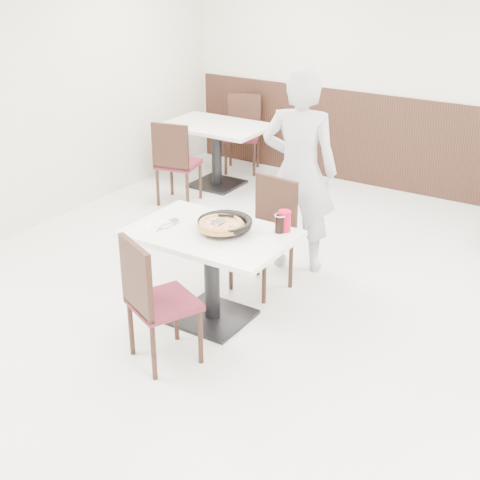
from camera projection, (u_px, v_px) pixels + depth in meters
The scene contains 19 objects.
floor at pixel (262, 325), 5.18m from camera, with size 7.00×7.00×0.00m, color silver.
wall_back at pixel (427, 72), 7.29m from camera, with size 6.00×0.04×2.80m, color beige.
wainscot_back at pixel (418, 148), 7.62m from camera, with size 5.90×0.03×1.10m, color black.
main_table at pixel (212, 277), 5.11m from camera, with size 1.20×0.80×0.75m, color silver, non-canonical shape.
chair_near at pixel (164, 300), 4.58m from camera, with size 0.42×0.42×0.95m, color black, non-canonical shape.
chair_far at pixel (261, 237), 5.53m from camera, with size 0.42×0.42×0.95m, color black, non-canonical shape.
trivet at pixel (220, 229), 4.96m from camera, with size 0.11×0.11×0.04m, color black.
pizza_pan at pixel (225, 226), 4.95m from camera, with size 0.39×0.39×0.01m, color black.
pizza at pixel (221, 226), 4.90m from camera, with size 0.35×0.35×0.02m, color tan.
pizza_server at pixel (219, 221), 4.89m from camera, with size 0.08×0.10×0.00m, color silver.
napkin at pixel (156, 225), 5.06m from camera, with size 0.17×0.17×0.00m, color white.
side_plate at pixel (162, 224), 5.07m from camera, with size 0.17×0.17×0.01m, color white.
fork at pixel (169, 224), 5.05m from camera, with size 0.02×0.17×0.00m, color silver.
cola_glass at pixel (280, 224), 4.92m from camera, with size 0.08×0.08×0.13m, color black.
red_cup at pixel (284, 221), 4.94m from camera, with size 0.10×0.10×0.16m, color #B90325.
diner_person at pixel (299, 172), 5.75m from camera, with size 0.66×0.43×1.80m, color #B6B5BA.
bg_table_left at pixel (217, 155), 7.95m from camera, with size 1.20×0.80×0.75m, color silver, non-canonical shape.
bg_chair_left_near at pixel (178, 162), 7.39m from camera, with size 0.42×0.42×0.95m, color black, non-canonical shape.
bg_chair_left_far at pixel (242, 135), 8.41m from camera, with size 0.42×0.42×0.95m, color black, non-canonical shape.
Camera 1 is at (2.24, -3.84, 2.74)m, focal length 50.00 mm.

